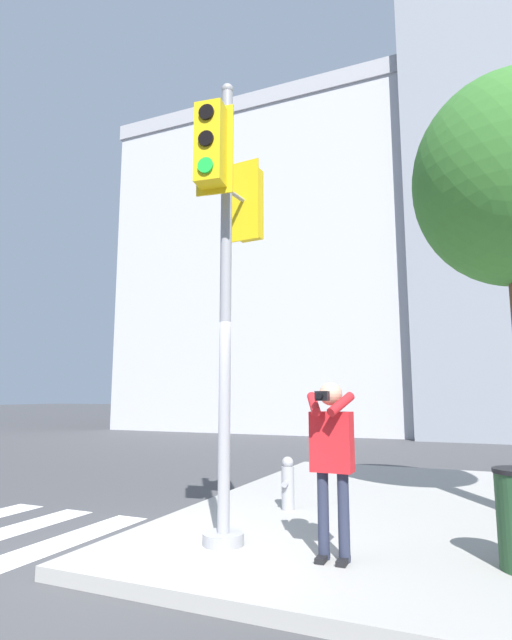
% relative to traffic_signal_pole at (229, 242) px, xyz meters
% --- Properties ---
extents(ground_plane, '(160.00, 160.00, 0.00)m').
position_rel_traffic_signal_pole_xyz_m(ground_plane, '(-0.81, -0.77, -3.42)').
color(ground_plane, '#424244').
extents(sidewalk_corner, '(8.00, 8.00, 0.14)m').
position_rel_traffic_signal_pole_xyz_m(sidewalk_corner, '(2.69, 2.73, -3.35)').
color(sidewalk_corner, '#9E9B96').
rests_on(sidewalk_corner, ground_plane).
extents(traffic_signal_pole, '(0.48, 1.36, 5.27)m').
position_rel_traffic_signal_pole_xyz_m(traffic_signal_pole, '(0.00, 0.00, 0.00)').
color(traffic_signal_pole, '#939399').
rests_on(traffic_signal_pole, sidewalk_corner).
extents(person_photographer, '(0.50, 0.53, 1.68)m').
position_rel_traffic_signal_pole_xyz_m(person_photographer, '(1.17, -0.05, -2.27)').
color(person_photographer, black).
rests_on(person_photographer, sidewalk_corner).
extents(fire_hydrant, '(0.18, 0.24, 0.71)m').
position_rel_traffic_signal_pole_xyz_m(fire_hydrant, '(0.04, 1.80, -2.94)').
color(fire_hydrant, '#99999E').
rests_on(fire_hydrant, sidewalk_corner).
extents(building_left, '(16.45, 11.14, 16.43)m').
position_rel_traffic_signal_pole_xyz_m(building_left, '(-6.35, 21.16, 4.80)').
color(building_left, '#BCBCC1').
rests_on(building_left, ground_plane).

